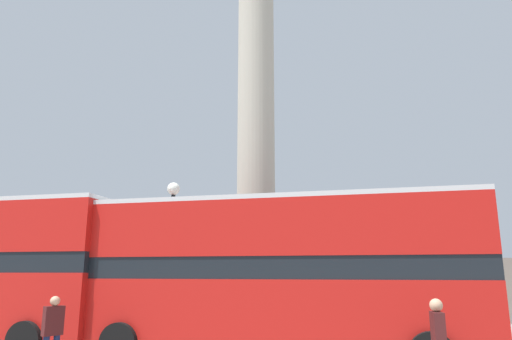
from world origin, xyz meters
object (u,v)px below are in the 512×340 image
(monument_column, at_px, (256,162))
(street_lamp, at_px, (171,247))
(equestrian_statue, at_px, (461,285))
(pedestrian_by_plinth, at_px, (52,330))
(bus_b, at_px, (274,269))

(monument_column, bearing_deg, street_lamp, -114.12)
(equestrian_statue, xyz_separation_m, street_lamp, (-10.62, -8.90, 1.39))
(monument_column, relative_size, pedestrian_by_plinth, 11.37)
(equestrian_statue, bearing_deg, monument_column, 177.45)
(bus_b, xyz_separation_m, equestrian_statue, (6.70, 11.17, -0.66))
(pedestrian_by_plinth, bearing_deg, bus_b, 147.58)
(street_lamp, bearing_deg, monument_column, 65.88)
(monument_column, distance_m, pedestrian_by_plinth, 11.22)
(street_lamp, bearing_deg, bus_b, -30.10)
(equestrian_statue, relative_size, street_lamp, 1.14)
(equestrian_statue, xyz_separation_m, pedestrian_by_plinth, (-11.37, -13.72, -0.69))
(monument_column, xyz_separation_m, pedestrian_by_plinth, (-2.68, -9.13, -5.94))
(monument_column, height_order, pedestrian_by_plinth, monument_column)
(pedestrian_by_plinth, bearing_deg, street_lamp, -159.89)
(bus_b, height_order, street_lamp, street_lamp)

